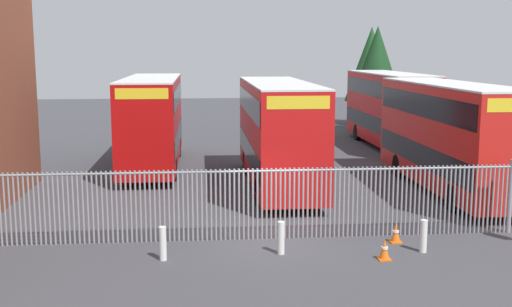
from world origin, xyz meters
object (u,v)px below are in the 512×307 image
object	(u,v)px
double_decker_bus_near_gate	(450,133)
bollard_center_front	(281,238)
bollard_near_left	(163,244)
double_decker_bus_behind_fence_right	(152,118)
traffic_cone_mid_forecourt	(396,233)
bollard_near_right	(424,236)
double_decker_bus_far_back	(389,107)
traffic_cone_by_gate	(384,250)
double_decker_bus_behind_fence_left	(278,130)

from	to	relation	value
double_decker_bus_near_gate	bollard_center_front	bearing A→B (deg)	-136.63
double_decker_bus_near_gate	bollard_near_left	xyz separation A→B (m)	(-11.16, -7.65, -1.95)
double_decker_bus_behind_fence_right	traffic_cone_mid_forecourt	distance (m)	15.63
bollard_near_right	double_decker_bus_far_back	bearing A→B (deg)	75.95
double_decker_bus_near_gate	traffic_cone_by_gate	bearing A→B (deg)	-121.87
double_decker_bus_far_back	bollard_near_right	xyz separation A→B (m)	(-4.90, -19.59, -1.95)
double_decker_bus_far_back	traffic_cone_by_gate	size ratio (longest dim) A/B	18.32
double_decker_bus_behind_fence_left	double_decker_bus_far_back	xyz separation A→B (m)	(7.95, 10.34, 0.00)
double_decker_bus_near_gate	double_decker_bus_behind_fence_left	size ratio (longest dim) A/B	1.00
traffic_cone_by_gate	traffic_cone_mid_forecourt	xyz separation A→B (m)	(0.80, 1.52, 0.00)
double_decker_bus_near_gate	bollard_center_front	world-z (taller)	double_decker_bus_near_gate
double_decker_bus_far_back	bollard_near_left	xyz separation A→B (m)	(-12.29, -19.63, -1.95)
bollard_near_left	bollard_center_front	bearing A→B (deg)	3.99
bollard_center_front	traffic_cone_mid_forecourt	size ratio (longest dim) A/B	1.61
double_decker_bus_far_back	traffic_cone_by_gate	world-z (taller)	double_decker_bus_far_back
bollard_center_front	double_decker_bus_near_gate	bearing A→B (deg)	43.37
bollard_near_right	traffic_cone_by_gate	bearing A→B (deg)	-156.93
bollard_center_front	traffic_cone_by_gate	bearing A→B (deg)	-15.05
double_decker_bus_behind_fence_left	traffic_cone_mid_forecourt	distance (m)	8.93
double_decker_bus_far_back	double_decker_bus_behind_fence_left	bearing A→B (deg)	-127.55
double_decker_bus_behind_fence_left	double_decker_bus_far_back	distance (m)	13.04
double_decker_bus_far_back	bollard_near_left	world-z (taller)	double_decker_bus_far_back
double_decker_bus_behind_fence_right	bollard_near_left	size ratio (longest dim) A/B	11.38
bollard_center_front	double_decker_bus_behind_fence_left	bearing A→B (deg)	83.47
bollard_near_right	traffic_cone_mid_forecourt	size ratio (longest dim) A/B	1.61
double_decker_bus_behind_fence_right	double_decker_bus_near_gate	bearing A→B (deg)	-27.76
double_decker_bus_near_gate	bollard_near_left	bearing A→B (deg)	-145.56
bollard_near_right	traffic_cone_by_gate	world-z (taller)	bollard_near_right
traffic_cone_by_gate	double_decker_bus_near_gate	bearing A→B (deg)	58.13
double_decker_bus_near_gate	bollard_near_right	world-z (taller)	double_decker_bus_near_gate
double_decker_bus_far_back	traffic_cone_mid_forecourt	size ratio (longest dim) A/B	18.32
double_decker_bus_far_back	bollard_near_right	bearing A→B (deg)	-104.05
double_decker_bus_near_gate	double_decker_bus_behind_fence_right	xyz separation A→B (m)	(-12.41, 6.53, 0.00)
double_decker_bus_behind_fence_left	traffic_cone_mid_forecourt	world-z (taller)	double_decker_bus_behind_fence_left
traffic_cone_mid_forecourt	double_decker_bus_behind_fence_right	bearing A→B (deg)	121.67
double_decker_bus_far_back	bollard_center_front	distance (m)	21.47
double_decker_bus_far_back	bollard_near_right	distance (m)	20.29
double_decker_bus_behind_fence_right	traffic_cone_mid_forecourt	world-z (taller)	double_decker_bus_behind_fence_right
double_decker_bus_near_gate	traffic_cone_by_gate	distance (m)	9.85
double_decker_bus_behind_fence_right	traffic_cone_by_gate	world-z (taller)	double_decker_bus_behind_fence_right
bollard_center_front	double_decker_bus_far_back	bearing A→B (deg)	65.15
bollard_near_left	bollard_center_front	xyz separation A→B (m)	(3.30, 0.23, 0.00)
double_decker_bus_near_gate	double_decker_bus_behind_fence_left	xyz separation A→B (m)	(-6.82, 1.64, 0.00)
double_decker_bus_behind_fence_right	double_decker_bus_far_back	distance (m)	14.59
double_decker_bus_behind_fence_right	bollard_near_right	xyz separation A→B (m)	(8.63, -14.15, -1.95)
double_decker_bus_near_gate	double_decker_bus_far_back	size ratio (longest dim) A/B	1.00
bollard_near_left	traffic_cone_by_gate	size ratio (longest dim) A/B	1.61
double_decker_bus_far_back	bollard_center_front	size ratio (longest dim) A/B	11.38
double_decker_bus_far_back	bollard_center_front	xyz separation A→B (m)	(-8.98, -19.40, -1.95)
bollard_near_right	double_decker_bus_behind_fence_right	bearing A→B (deg)	121.38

